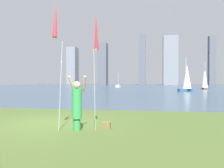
{
  "coord_description": "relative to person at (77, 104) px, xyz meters",
  "views": [
    {
      "loc": [
        4.1,
        -8.67,
        1.74
      ],
      "look_at": [
        1.51,
        7.2,
        1.53
      ],
      "focal_mm": 35.39,
      "sensor_mm": 36.0,
      "label": 1
    }
  ],
  "objects": [
    {
      "name": "skyline_tower_2",
      "position": [
        -0.32,
        104.88,
        11.55
      ],
      "size": [
        3.18,
        6.19,
        25.0
      ],
      "color": "#565B66",
      "rests_on": "ground"
    },
    {
      "name": "bag",
      "position": [
        0.94,
        0.53,
        -0.83
      ],
      "size": [
        0.3,
        0.22,
        0.23
      ],
      "color": "olive",
      "rests_on": "ground"
    },
    {
      "name": "sailboat_6",
      "position": [
        14.28,
        41.69,
        1.33
      ],
      "size": [
        1.33,
        2.62,
        5.86
      ],
      "color": "brown",
      "rests_on": "ground"
    },
    {
      "name": "sailboat_2",
      "position": [
        -5.92,
        54.83,
        -0.61
      ],
      "size": [
        1.25,
        2.08,
        4.24
      ],
      "color": "white",
      "rests_on": "ground"
    },
    {
      "name": "skyline_tower_0",
      "position": [
        -37.87,
        107.15,
        8.99
      ],
      "size": [
        4.81,
        6.77,
        19.87
      ],
      "color": "gray",
      "rests_on": "ground"
    },
    {
      "name": "person",
      "position": [
        0.0,
        0.0,
        0.0
      ],
      "size": [
        0.71,
        0.52,
        1.93
      ],
      "rotation": [
        0.0,
        0.0,
        -0.09
      ],
      "color": "green",
      "rests_on": "ground"
    },
    {
      "name": "skyline_tower_3",
      "position": [
        13.39,
        105.03,
        11.04
      ],
      "size": [
        7.03,
        5.2,
        23.98
      ],
      "color": "gray",
      "rests_on": "ground"
    },
    {
      "name": "skyline_tower_1",
      "position": [
        -21.21,
        107.08,
        9.88
      ],
      "size": [
        4.73,
        6.12,
        21.65
      ],
      "color": "#565B66",
      "rests_on": "ground"
    },
    {
      "name": "kite_flag_left",
      "position": [
        -0.62,
        -0.35,
        2.73
      ],
      "size": [
        0.16,
        0.76,
        4.41
      ],
      "color": "#B2B2B7",
      "rests_on": "ground"
    },
    {
      "name": "sailboat_3",
      "position": [
        8.86,
        30.97,
        1.3
      ],
      "size": [
        2.9,
        2.24,
        5.75
      ],
      "color": "#2D6084",
      "rests_on": "ground"
    },
    {
      "name": "kite_flag_right",
      "position": [
        0.62,
        0.3,
        2.45
      ],
      "size": [
        0.16,
        0.51,
        4.15
      ],
      "color": "#B2B2B7",
      "rests_on": "ground"
    },
    {
      "name": "skyline_tower_4",
      "position": [
        33.54,
        107.73,
        10.99
      ],
      "size": [
        3.22,
        3.57,
        23.88
      ],
      "color": "#565B66",
      "rests_on": "ground"
    },
    {
      "name": "ground",
      "position": [
        -1.65,
        52.24,
        -1.01
      ],
      "size": [
        120.0,
        138.0,
        0.12
      ],
      "color": "#475B28"
    }
  ]
}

